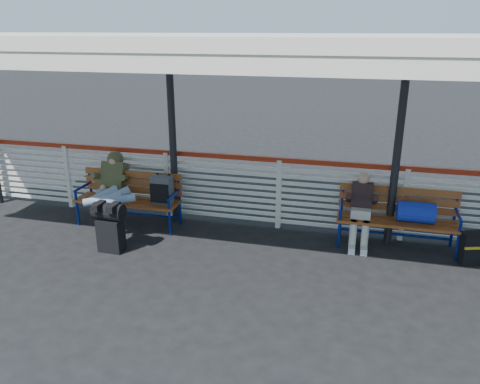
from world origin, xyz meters
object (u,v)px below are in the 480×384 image
(luggage_stack, at_px, (110,225))
(companion_person, at_px, (361,209))
(suitcase_side, at_px, (473,248))
(bench_right, at_px, (406,213))
(traveler_man, at_px, (110,192))
(bench_left, at_px, (140,192))

(luggage_stack, xyz_separation_m, companion_person, (3.66, 1.18, 0.17))
(suitcase_side, bearing_deg, companion_person, 152.67)
(suitcase_side, bearing_deg, luggage_stack, 171.70)
(bench_right, xyz_separation_m, traveler_man, (-4.67, -0.54, 0.10))
(traveler_man, bearing_deg, bench_left, 43.71)
(bench_left, distance_m, suitcase_side, 5.26)
(luggage_stack, height_order, suitcase_side, luggage_stack)
(traveler_man, height_order, companion_person, traveler_man)
(luggage_stack, distance_m, companion_person, 3.85)
(bench_right, bearing_deg, suitcase_side, -17.69)
(luggage_stack, bearing_deg, bench_right, 17.87)
(bench_right, distance_m, suitcase_side, 1.04)
(luggage_stack, bearing_deg, bench_left, 91.30)
(luggage_stack, distance_m, suitcase_side, 5.35)
(luggage_stack, xyz_separation_m, traveler_man, (-0.35, 0.69, 0.26))
(bench_left, bearing_deg, traveler_man, -136.29)
(luggage_stack, xyz_separation_m, bench_left, (0.01, 1.03, 0.18))
(bench_left, relative_size, bench_right, 1.00)
(bench_right, distance_m, traveler_man, 4.70)
(bench_left, distance_m, companion_person, 3.65)
(bench_left, bearing_deg, bench_right, 2.56)
(companion_person, distance_m, suitcase_side, 1.66)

